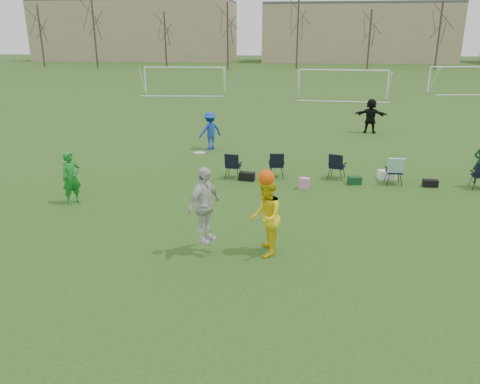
# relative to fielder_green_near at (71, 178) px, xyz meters

# --- Properties ---
(ground) EXTENTS (260.00, 260.00, 0.00)m
(ground) POSITION_rel_fielder_green_near_xyz_m (6.73, -4.48, -0.84)
(ground) COLOR #254917
(ground) RESTS_ON ground
(fielder_green_near) EXTENTS (0.69, 0.73, 1.67)m
(fielder_green_near) POSITION_rel_fielder_green_near_xyz_m (0.00, 0.00, 0.00)
(fielder_green_near) COLOR #157A22
(fielder_green_near) RESTS_ON ground
(fielder_blue) EXTENTS (1.29, 1.23, 1.75)m
(fielder_blue) POSITION_rel_fielder_green_near_xyz_m (2.97, 7.95, 0.04)
(fielder_blue) COLOR #163DAA
(fielder_blue) RESTS_ON ground
(fielder_black) EXTENTS (1.81, 0.85, 1.87)m
(fielder_black) POSITION_rel_fielder_green_near_xyz_m (10.96, 12.87, 0.10)
(fielder_black) COLOR black
(fielder_black) RESTS_ON ground
(center_contest) EXTENTS (2.28, 1.21, 2.57)m
(center_contest) POSITION_rel_fielder_green_near_xyz_m (5.68, -2.99, 0.26)
(center_contest) COLOR silver
(center_contest) RESTS_ON ground
(sideline_setup) EXTENTS (9.33, 1.96, 1.69)m
(sideline_setup) POSITION_rel_fielder_green_near_xyz_m (9.31, 3.41, -0.32)
(sideline_setup) COLOR #0E361E
(sideline_setup) RESTS_ON ground
(goal_left) EXTENTS (7.39, 0.76, 2.46)m
(goal_left) POSITION_rel_fielder_green_near_xyz_m (-3.27, 29.52, 1.09)
(goal_left) COLOR white
(goal_left) RESTS_ON ground
(goal_mid) EXTENTS (7.40, 0.63, 2.46)m
(goal_mid) POSITION_rel_fielder_green_near_xyz_m (10.73, 27.52, 1.09)
(goal_mid) COLOR white
(goal_mid) RESTS_ON ground
(goal_right) EXTENTS (7.35, 1.14, 2.46)m
(goal_right) POSITION_rel_fielder_green_near_xyz_m (22.73, 33.52, 1.09)
(goal_right) COLOR white
(goal_right) RESTS_ON ground
(tree_line) EXTENTS (110.28, 3.28, 11.40)m
(tree_line) POSITION_rel_fielder_green_near_xyz_m (6.97, 65.36, 4.25)
(tree_line) COLOR #382B21
(tree_line) RESTS_ON ground
(building_row) EXTENTS (126.00, 16.00, 13.00)m
(building_row) POSITION_rel_fielder_green_near_xyz_m (13.46, 91.52, 5.15)
(building_row) COLOR tan
(building_row) RESTS_ON ground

